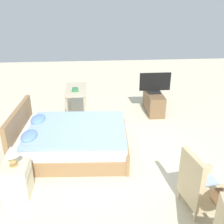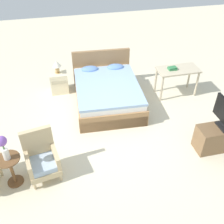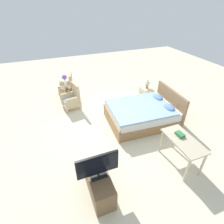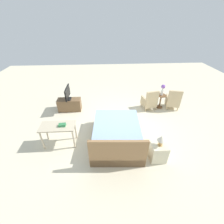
# 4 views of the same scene
# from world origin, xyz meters

# --- Properties ---
(ground_plane) EXTENTS (16.00, 16.00, 0.00)m
(ground_plane) POSITION_xyz_m (0.00, 0.00, 0.00)
(ground_plane) COLOR beige
(bed) EXTENTS (1.64, 2.16, 0.96)m
(bed) POSITION_xyz_m (0.17, 1.02, 0.30)
(bed) COLOR #997047
(bed) RESTS_ON ground_plane
(armchair_by_window_right) EXTENTS (0.63, 0.63, 0.92)m
(armchair_by_window_right) POSITION_xyz_m (-1.42, -0.93, 0.37)
(armchair_by_window_right) COLOR #CCB284
(armchair_by_window_right) RESTS_ON ground_plane
(side_table) EXTENTS (0.40, 0.40, 0.62)m
(side_table) POSITION_xyz_m (-1.94, -1.02, 0.39)
(side_table) COLOR brown
(side_table) RESTS_ON ground_plane
(nightstand) EXTENTS (0.44, 0.41, 0.55)m
(nightstand) POSITION_xyz_m (-0.95, 1.78, 0.28)
(nightstand) COLOR beige
(nightstand) RESTS_ON ground_plane
(table_lamp) EXTENTS (0.22, 0.22, 0.33)m
(table_lamp) POSITION_xyz_m (-0.95, 1.78, 0.76)
(table_lamp) COLOR tan
(table_lamp) RESTS_ON nightstand
(tv_stand) EXTENTS (0.96, 0.40, 0.53)m
(tv_stand) POSITION_xyz_m (2.02, -1.04, 0.27)
(tv_stand) COLOR brown
(tv_stand) RESTS_ON ground_plane
(tv_flatscreen) EXTENTS (0.20, 0.80, 0.54)m
(tv_flatscreen) POSITION_xyz_m (2.02, -1.04, 0.81)
(tv_flatscreen) COLOR black
(tv_flatscreen) RESTS_ON tv_stand
(vanity_desk) EXTENTS (1.04, 0.52, 0.73)m
(vanity_desk) POSITION_xyz_m (1.97, 0.98, 0.62)
(vanity_desk) COLOR beige
(vanity_desk) RESTS_ON ground_plane
(book_stack) EXTENTS (0.21, 0.16, 0.07)m
(book_stack) POSITION_xyz_m (1.81, 0.99, 0.76)
(book_stack) COLOR #337A47
(book_stack) RESTS_ON vanity_desk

